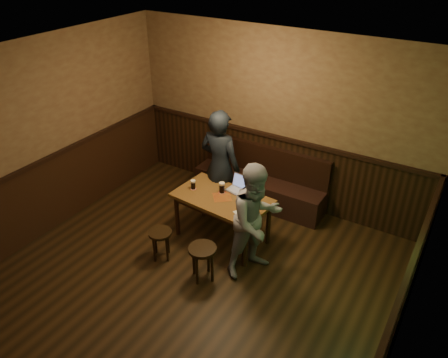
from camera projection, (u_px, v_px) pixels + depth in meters
name	position (u px, v px, depth m)	size (l,w,h in m)	color
room	(168.00, 220.00, 4.82)	(5.04, 6.04, 2.84)	black
bench	(260.00, 185.00, 7.19)	(2.20, 0.50, 0.95)	black
pub_table	(222.00, 203.00, 6.16)	(1.40, 0.88, 0.72)	brown
stool_left	(160.00, 237.00, 5.93)	(0.38, 0.38, 0.44)	black
stool_right	(202.00, 254.00, 5.56)	(0.38, 0.38, 0.49)	black
pint_left	(193.00, 185.00, 6.26)	(0.09, 0.09, 0.14)	#A91D14
pint_mid	(222.00, 188.00, 6.17)	(0.11, 0.11, 0.17)	#A91D14
pint_right	(249.00, 202.00, 5.84)	(0.11, 0.11, 0.17)	#A91D14
laptop	(239.00, 187.00, 6.24)	(0.34, 0.29, 0.22)	silver
menu	(242.00, 214.00, 5.75)	(0.22, 0.15, 0.00)	silver
person_suit	(220.00, 167.00, 6.50)	(0.65, 0.43, 1.80)	black
person_grey	(256.00, 221.00, 5.51)	(0.77, 0.60, 1.58)	gray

